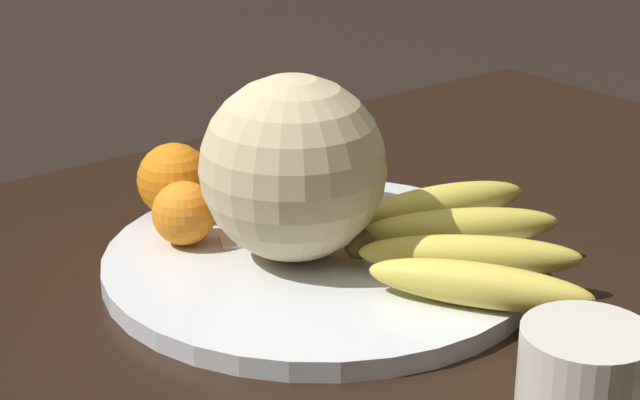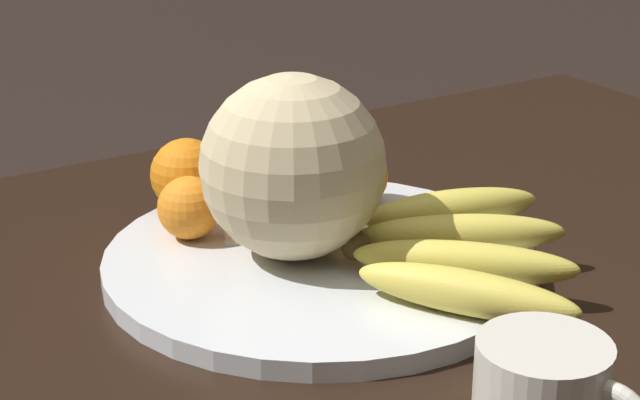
% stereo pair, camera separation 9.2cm
% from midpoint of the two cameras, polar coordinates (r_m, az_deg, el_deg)
% --- Properties ---
extents(kitchen_table, '(1.26, 0.85, 0.76)m').
position_cam_midpoint_polar(kitchen_table, '(0.99, 5.64, -10.17)').
color(kitchen_table, black).
rests_on(kitchen_table, ground_plane).
extents(fruit_bowl, '(0.38, 0.38, 0.02)m').
position_cam_midpoint_polar(fruit_bowl, '(0.94, 2.80, -3.31)').
color(fruit_bowl, silver).
rests_on(fruit_bowl, kitchen_table).
extents(melon, '(0.16, 0.16, 0.16)m').
position_cam_midpoint_polar(melon, '(0.91, 1.43, 1.73)').
color(melon, beige).
rests_on(melon, fruit_bowl).
extents(banana_bunch, '(0.25, 0.27, 0.04)m').
position_cam_midpoint_polar(banana_bunch, '(0.92, 10.21, -2.56)').
color(banana_bunch, '#473819').
rests_on(banana_bunch, fruit_bowl).
extents(orange_front_left, '(0.06, 0.06, 0.06)m').
position_cam_midpoint_polar(orange_front_left, '(0.96, -4.30, -0.47)').
color(orange_front_left, orange).
rests_on(orange_front_left, fruit_bowl).
extents(orange_front_right, '(0.07, 0.07, 0.07)m').
position_cam_midpoint_polar(orange_front_right, '(1.05, 1.36, 1.81)').
color(orange_front_right, orange).
rests_on(orange_front_right, fruit_bowl).
extents(orange_mid_center, '(0.07, 0.07, 0.07)m').
position_cam_midpoint_polar(orange_mid_center, '(1.03, -4.57, 1.31)').
color(orange_mid_center, orange).
rests_on(orange_mid_center, fruit_bowl).
extents(orange_back_left, '(0.06, 0.06, 0.06)m').
position_cam_midpoint_polar(orange_back_left, '(1.04, 4.59, 1.19)').
color(orange_back_left, orange).
rests_on(orange_back_left, fruit_bowl).
extents(orange_back_right, '(0.06, 0.06, 0.06)m').
position_cam_midpoint_polar(orange_back_right, '(1.03, -1.41, 0.97)').
color(orange_back_right, orange).
rests_on(orange_back_right, fruit_bowl).
extents(produce_tag, '(0.08, 0.06, 0.00)m').
position_cam_midpoint_polar(produce_tag, '(0.97, -0.31, -2.03)').
color(produce_tag, white).
rests_on(produce_tag, fruit_bowl).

